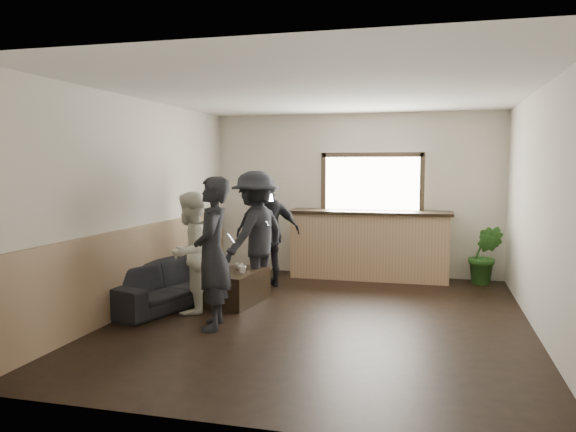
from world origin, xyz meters
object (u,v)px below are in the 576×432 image
(coffee_table, at_px, (238,287))
(potted_plant, at_px, (485,255))
(sofa, at_px, (168,284))
(cup_a, at_px, (239,266))
(person_d, at_px, (268,232))
(cup_b, at_px, (242,270))
(person_c, at_px, (256,234))
(bar_counter, at_px, (370,241))
(person_a, at_px, (212,253))
(person_b, at_px, (190,253))

(coffee_table, xyz_separation_m, potted_plant, (3.43, 2.15, 0.26))
(potted_plant, bearing_deg, sofa, -149.73)
(sofa, distance_m, cup_a, 1.00)
(coffee_table, bearing_deg, potted_plant, 32.12)
(sofa, relative_size, person_d, 1.18)
(sofa, xyz_separation_m, cup_b, (0.98, 0.25, 0.20))
(person_c, bearing_deg, bar_counter, 160.65)
(bar_counter, height_order, cup_b, bar_counter)
(bar_counter, bearing_deg, person_a, -113.19)
(sofa, height_order, person_c, person_c)
(person_a, bearing_deg, potted_plant, 119.05)
(coffee_table, relative_size, cup_a, 8.81)
(potted_plant, xyz_separation_m, person_a, (-3.30, -3.35, 0.41))
(cup_b, relative_size, person_b, 0.07)
(coffee_table, relative_size, person_a, 0.56)
(bar_counter, xyz_separation_m, cup_b, (-1.47, -2.30, -0.14))
(bar_counter, height_order, person_c, bar_counter)
(person_c, relative_size, person_d, 1.07)
(coffee_table, bearing_deg, person_d, 84.97)
(bar_counter, height_order, person_a, bar_counter)
(sofa, xyz_separation_m, coffee_table, (0.87, 0.36, -0.07))
(bar_counter, height_order, cup_a, bar_counter)
(person_b, bearing_deg, person_d, 167.96)
(sofa, bearing_deg, person_b, -104.30)
(cup_b, bearing_deg, potted_plant, 34.24)
(cup_a, relative_size, person_c, 0.06)
(cup_a, bearing_deg, person_a, -83.40)
(cup_a, height_order, person_d, person_d)
(cup_a, distance_m, person_b, 0.92)
(sofa, distance_m, person_a, 1.43)
(person_b, relative_size, person_d, 0.92)
(person_d, bearing_deg, person_b, 47.39)
(person_a, bearing_deg, cup_a, 170.28)
(potted_plant, distance_m, person_c, 3.75)
(cup_b, relative_size, person_c, 0.06)
(coffee_table, distance_m, cup_b, 0.31)
(person_c, bearing_deg, person_d, -158.11)
(cup_a, relative_size, person_b, 0.07)
(person_c, bearing_deg, potted_plant, 137.50)
(bar_counter, relative_size, person_d, 1.57)
(cup_a, height_order, person_b, person_b)
(cup_a, relative_size, potted_plant, 0.12)
(cup_b, relative_size, potted_plant, 0.11)
(cup_b, distance_m, person_a, 1.16)
(potted_plant, relative_size, person_d, 0.56)
(sofa, relative_size, cup_a, 17.76)
(bar_counter, xyz_separation_m, person_d, (-1.47, -1.04, 0.22))
(cup_a, xyz_separation_m, cup_b, (0.14, -0.26, 0.01))
(bar_counter, bearing_deg, cup_a, -128.29)
(person_c, bearing_deg, sofa, -32.37)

